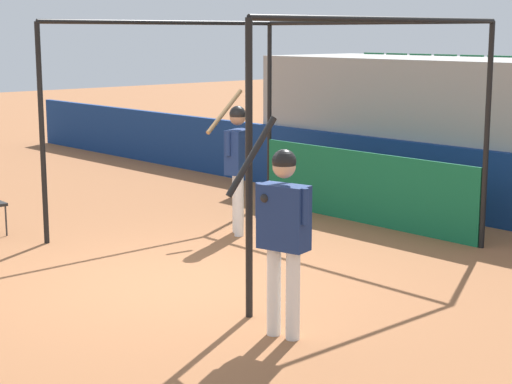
% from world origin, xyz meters
% --- Properties ---
extents(ground_plane, '(60.00, 60.00, 0.00)m').
position_xyz_m(ground_plane, '(0.00, 0.00, 0.00)').
color(ground_plane, '#935B38').
extents(outfield_wall, '(24.00, 0.12, 1.10)m').
position_xyz_m(outfield_wall, '(0.00, 5.10, 0.55)').
color(outfield_wall, navy).
rests_on(outfield_wall, ground).
extents(bleacher_section, '(8.15, 2.40, 2.38)m').
position_xyz_m(bleacher_section, '(0.00, 6.36, 1.18)').
color(bleacher_section, '#9E9E99').
rests_on(bleacher_section, ground).
extents(batting_cage, '(4.11, 4.13, 2.93)m').
position_xyz_m(batting_cage, '(-0.57, 3.13, 1.25)').
color(batting_cage, black).
rests_on(batting_cage, ground).
extents(player_batter, '(0.69, 0.79, 1.97)m').
position_xyz_m(player_batter, '(-1.27, 2.09, 1.08)').
color(player_batter, white).
rests_on(player_batter, ground).
extents(player_waiting, '(0.72, 0.53, 2.01)m').
position_xyz_m(player_waiting, '(2.08, -0.29, 1.06)').
color(player_waiting, white).
rests_on(player_waiting, ground).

